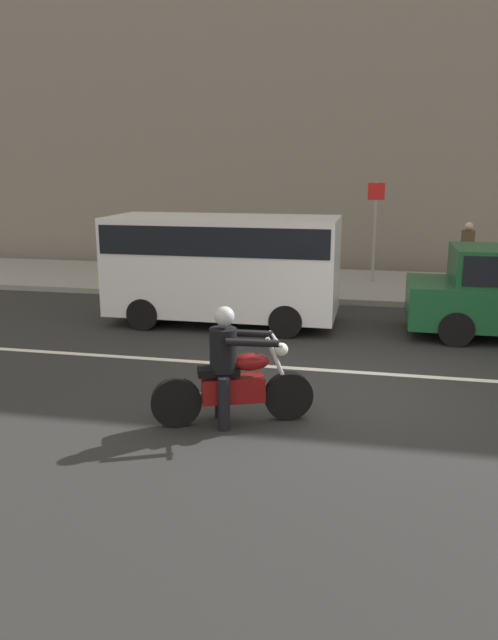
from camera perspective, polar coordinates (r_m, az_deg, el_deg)
The scene contains 8 objects.
ground_plane at distance 9.14m, azimuth 9.05°, elevation -6.54°, with size 80.00×80.00×0.00m, color #252525.
sidewalk_slab at distance 16.85m, azimuth 10.52°, elevation 3.13°, with size 40.00×4.40×0.14m, color gray.
building_facade at distance 20.25m, azimuth 11.71°, elevation 23.48°, with size 40.00×1.40×13.21m, color slate.
lane_marking_stripe at distance 9.98m, azimuth 9.79°, elevation -4.76°, with size 18.00×0.14×0.01m, color silver.
motorcycle_with_rider_black_leather at distance 7.77m, azimuth -1.59°, elevation -5.16°, with size 1.97×0.95×1.52m.
parked_van_white at distance 12.67m, azimuth -2.39°, elevation 5.36°, with size 4.63×1.96×2.20m.
street_sign_post at distance 16.94m, azimuth 11.54°, elevation 8.85°, with size 0.44×0.08×2.65m.
pedestrian_bystander at distance 16.96m, azimuth 19.48°, elevation 6.19°, with size 0.34×0.34×1.66m.
Camera 1 is at (0.34, -8.56, 3.18)m, focal length 34.68 mm.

